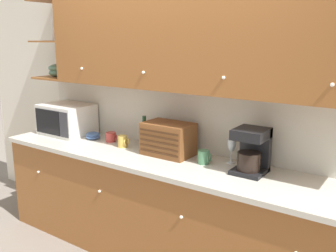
% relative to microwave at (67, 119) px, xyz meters
% --- Properties ---
extents(ground_plane, '(24.00, 24.00, 0.00)m').
position_rel_microwave_xyz_m(ground_plane, '(1.27, 0.23, -1.08)').
color(ground_plane, slate).
extents(wall_back, '(5.67, 0.06, 2.60)m').
position_rel_microwave_xyz_m(wall_back, '(1.27, 0.26, 0.22)').
color(wall_back, silver).
rests_on(wall_back, ground_plane).
extents(counter_unit, '(3.29, 0.67, 0.92)m').
position_rel_microwave_xyz_m(counter_unit, '(1.27, -0.09, -0.61)').
color(counter_unit, '#935628').
rests_on(counter_unit, ground_plane).
extents(backsplash_panel, '(3.27, 0.01, 0.56)m').
position_rel_microwave_xyz_m(backsplash_panel, '(1.27, 0.22, 0.13)').
color(backsplash_panel, beige).
rests_on(backsplash_panel, counter_unit).
extents(upper_cabinets, '(3.27, 0.38, 0.79)m').
position_rel_microwave_xyz_m(upper_cabinets, '(1.44, 0.05, 0.80)').
color(upper_cabinets, '#935628').
rests_on(upper_cabinets, backsplash_panel).
extents(microwave, '(0.51, 0.40, 0.31)m').
position_rel_microwave_xyz_m(microwave, '(0.00, 0.00, 0.00)').
color(microwave, silver).
rests_on(microwave, counter_unit).
extents(bowl_stack_on_counter, '(0.14, 0.14, 0.07)m').
position_rel_microwave_xyz_m(bowl_stack_on_counter, '(0.37, 0.00, -0.12)').
color(bowl_stack_on_counter, '#3D5B93').
rests_on(bowl_stack_on_counter, counter_unit).
extents(mug_blue_second, '(0.11, 0.10, 0.09)m').
position_rel_microwave_xyz_m(mug_blue_second, '(0.58, 0.03, -0.11)').
color(mug_blue_second, '#B73D38').
rests_on(mug_blue_second, counter_unit).
extents(mug, '(0.10, 0.08, 0.11)m').
position_rel_microwave_xyz_m(mug, '(0.80, -0.04, -0.10)').
color(mug, gold).
rests_on(mug, counter_unit).
extents(wine_bottle, '(0.09, 0.09, 0.29)m').
position_rel_microwave_xyz_m(wine_bottle, '(0.97, 0.06, -0.02)').
color(wine_bottle, '#19381E').
rests_on(wine_bottle, counter_unit).
extents(bread_box, '(0.42, 0.28, 0.28)m').
position_rel_microwave_xyz_m(bread_box, '(1.27, 0.01, -0.02)').
color(bread_box, brown).
rests_on(bread_box, counter_unit).
extents(mug_patterned_third, '(0.10, 0.09, 0.11)m').
position_rel_microwave_xyz_m(mug_patterned_third, '(1.64, -0.03, -0.10)').
color(mug_patterned_third, '#4C845B').
rests_on(mug_patterned_third, counter_unit).
extents(wine_glass, '(0.07, 0.07, 0.22)m').
position_rel_microwave_xyz_m(wine_glass, '(1.81, 0.11, -0.00)').
color(wine_glass, silver).
rests_on(wine_glass, counter_unit).
extents(coffee_maker, '(0.23, 0.25, 0.34)m').
position_rel_microwave_xyz_m(coffee_maker, '(2.02, 0.00, 0.01)').
color(coffee_maker, black).
rests_on(coffee_maker, counter_unit).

